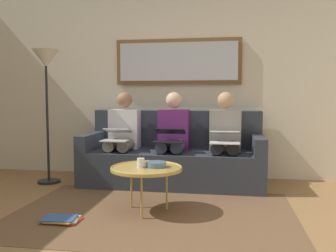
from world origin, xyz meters
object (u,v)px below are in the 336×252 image
at_px(couch, 173,158).
at_px(laptop_silver, 117,135).
at_px(person_middle, 173,135).
at_px(coffee_table, 146,169).
at_px(bowl, 156,164).
at_px(standing_lamp, 46,73).
at_px(person_right, 123,134).
at_px(laptop_black, 170,136).
at_px(person_left, 225,136).
at_px(framed_mirror, 178,62).
at_px(laptop_white, 225,137).
at_px(cup, 141,163).
at_px(magazine_stack, 61,219).

height_order(couch, laptop_silver, couch).
bearing_deg(person_middle, coffee_table, 86.48).
xyz_separation_m(bowl, standing_lamp, (1.56, -0.92, 0.92)).
height_order(bowl, person_right, person_right).
xyz_separation_m(laptop_black, laptop_silver, (0.64, 0.01, -0.00)).
relative_size(bowl, person_left, 0.17).
distance_m(framed_mirror, laptop_white, 1.33).
relative_size(coffee_table, laptop_white, 2.01).
xyz_separation_m(couch, person_right, (0.64, 0.07, 0.30)).
relative_size(person_middle, standing_lamp, 0.69).
xyz_separation_m(coffee_table, bowl, (-0.09, -0.03, 0.04)).
distance_m(person_right, standing_lamp, 1.20).
xyz_separation_m(cup, person_right, (0.52, -1.18, 0.14)).
xyz_separation_m(coffee_table, magazine_stack, (0.67, 0.39, -0.39)).
height_order(bowl, standing_lamp, standing_lamp).
xyz_separation_m(bowl, laptop_silver, (0.65, -0.88, 0.18)).
bearing_deg(couch, laptop_white, 153.47).
xyz_separation_m(framed_mirror, laptop_white, (-0.64, 0.71, -0.92)).
distance_m(magazine_stack, standing_lamp, 2.07).
bearing_deg(coffee_table, couch, -93.33).
bearing_deg(person_right, laptop_black, 159.65).
relative_size(couch, person_middle, 1.93).
distance_m(framed_mirror, person_middle, 1.05).
distance_m(cup, laptop_black, 0.96).
bearing_deg(laptop_silver, standing_lamp, -2.89).
bearing_deg(couch, laptop_silver, 26.11).
distance_m(couch, cup, 1.26).
bearing_deg(laptop_white, bowl, 54.37).
relative_size(person_left, laptop_black, 3.15).
relative_size(person_left, standing_lamp, 0.69).
height_order(cup, laptop_silver, laptop_silver).
height_order(laptop_black, standing_lamp, standing_lamp).
distance_m(bowl, laptop_silver, 1.11).
xyz_separation_m(bowl, laptop_white, (-0.63, -0.87, 0.18)).
distance_m(couch, laptop_white, 0.78).
xyz_separation_m(laptop_white, person_middle, (0.64, -0.25, -0.02)).
bearing_deg(laptop_white, standing_lamp, -1.36).
height_order(person_left, magazine_stack, person_left).
xyz_separation_m(framed_mirror, cup, (0.12, 1.63, -1.08)).
bearing_deg(person_left, standing_lamp, 5.19).
bearing_deg(laptop_black, coffee_table, 85.56).
bearing_deg(coffee_table, laptop_silver, -57.80).
relative_size(couch, person_left, 1.93).
relative_size(framed_mirror, laptop_black, 4.65).
bearing_deg(standing_lamp, person_middle, -172.69).
distance_m(cup, bowl, 0.14).
bearing_deg(person_right, laptop_silver, 90.00).
bearing_deg(person_middle, laptop_black, 90.00).
distance_m(bowl, standing_lamp, 2.04).
height_order(framed_mirror, laptop_white, framed_mirror).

